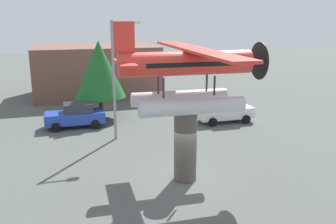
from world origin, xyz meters
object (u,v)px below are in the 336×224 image
object	(u,v)px
streetlight_primary	(117,72)
storefront_building	(96,70)
car_mid_blue	(76,115)
car_far_white	(226,110)
floatplane_monument	(189,74)
tree_east	(99,69)
display_pedestal	(185,145)

from	to	relation	value
streetlight_primary	storefront_building	size ratio (longest dim) A/B	0.63
car_mid_blue	car_far_white	bearing A→B (deg)	171.08
floatplane_monument	tree_east	size ratio (longest dim) A/B	1.73
display_pedestal	storefront_building	distance (m)	22.11
tree_east	display_pedestal	bearing A→B (deg)	-77.83
car_far_white	streetlight_primary	world-z (taller)	streetlight_primary
floatplane_monument	tree_east	bearing A→B (deg)	104.02
car_mid_blue	storefront_building	bearing A→B (deg)	-102.89
tree_east	streetlight_primary	bearing A→B (deg)	-84.29
display_pedestal	floatplane_monument	size ratio (longest dim) A/B	0.34
streetlight_primary	storefront_building	world-z (taller)	streetlight_primary
floatplane_monument	car_mid_blue	world-z (taller)	floatplane_monument
floatplane_monument	streetlight_primary	size ratio (longest dim) A/B	1.38
car_far_white	streetlight_primary	size ratio (longest dim) A/B	0.56
car_mid_blue	car_far_white	distance (m)	11.13
floatplane_monument	display_pedestal	bearing A→B (deg)	-180.00
streetlight_primary	display_pedestal	bearing A→B (deg)	-73.07
display_pedestal	streetlight_primary	world-z (taller)	streetlight_primary
car_far_white	storefront_building	xyz separation A→B (m)	(-8.38, 13.15, 1.60)
floatplane_monument	car_mid_blue	distance (m)	12.44
car_far_white	streetlight_primary	xyz separation A→B (m)	(-8.42, -1.73, 3.53)
car_mid_blue	display_pedestal	bearing A→B (deg)	114.18
car_far_white	tree_east	xyz separation A→B (m)	(-8.96, 3.75, 2.97)
car_mid_blue	floatplane_monument	bearing A→B (deg)	114.76
storefront_building	floatplane_monument	bearing A→B (deg)	-84.12
streetlight_primary	tree_east	world-z (taller)	streetlight_primary
display_pedestal	tree_east	bearing A→B (deg)	102.17
car_mid_blue	storefront_building	xyz separation A→B (m)	(2.61, 11.42, 1.60)
floatplane_monument	car_far_white	world-z (taller)	floatplane_monument
floatplane_monument	tree_east	world-z (taller)	floatplane_monument
car_far_white	tree_east	bearing A→B (deg)	-22.68
car_mid_blue	car_far_white	world-z (taller)	same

